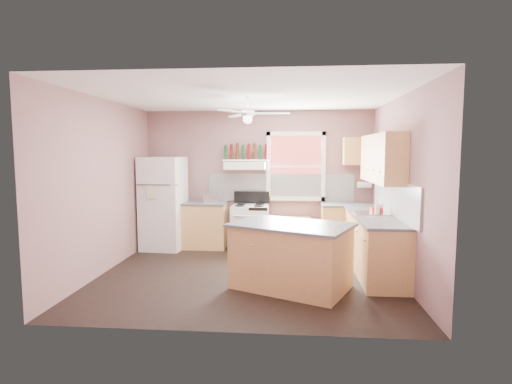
# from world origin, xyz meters

# --- Properties ---
(floor) EXTENTS (4.50, 4.50, 0.00)m
(floor) POSITION_xyz_m (0.00, 0.00, 0.00)
(floor) COLOR black
(floor) RESTS_ON ground
(ceiling) EXTENTS (4.50, 4.50, 0.00)m
(ceiling) POSITION_xyz_m (0.00, 0.00, 2.70)
(ceiling) COLOR white
(ceiling) RESTS_ON ground
(wall_back) EXTENTS (4.50, 0.05, 2.70)m
(wall_back) POSITION_xyz_m (0.00, 2.02, 1.35)
(wall_back) COLOR #835C5B
(wall_back) RESTS_ON ground
(wall_right) EXTENTS (0.05, 4.00, 2.70)m
(wall_right) POSITION_xyz_m (2.27, 0.00, 1.35)
(wall_right) COLOR #835C5B
(wall_right) RESTS_ON ground
(wall_left) EXTENTS (0.05, 4.00, 2.70)m
(wall_left) POSITION_xyz_m (-2.27, 0.00, 1.35)
(wall_left) COLOR #835C5B
(wall_left) RESTS_ON ground
(backsplash_back) EXTENTS (2.90, 0.03, 0.55)m
(backsplash_back) POSITION_xyz_m (0.45, 1.99, 1.18)
(backsplash_back) COLOR white
(backsplash_back) RESTS_ON wall_back
(backsplash_right) EXTENTS (0.03, 2.60, 0.55)m
(backsplash_right) POSITION_xyz_m (2.23, 0.30, 1.18)
(backsplash_right) COLOR white
(backsplash_right) RESTS_ON wall_right
(window_view) EXTENTS (1.00, 0.02, 1.20)m
(window_view) POSITION_xyz_m (0.75, 1.98, 1.60)
(window_view) COLOR maroon
(window_view) RESTS_ON wall_back
(window_frame) EXTENTS (1.16, 0.07, 1.36)m
(window_frame) POSITION_xyz_m (0.75, 1.96, 1.60)
(window_frame) COLOR white
(window_frame) RESTS_ON wall_back
(refrigerator) EXTENTS (0.81, 0.79, 1.79)m
(refrigerator) POSITION_xyz_m (-1.80, 1.54, 0.89)
(refrigerator) COLOR white
(refrigerator) RESTS_ON floor
(base_cabinet_left) EXTENTS (0.90, 0.60, 0.86)m
(base_cabinet_left) POSITION_xyz_m (-1.06, 1.70, 0.43)
(base_cabinet_left) COLOR tan
(base_cabinet_left) RESTS_ON floor
(counter_left) EXTENTS (0.92, 0.62, 0.04)m
(counter_left) POSITION_xyz_m (-1.06, 1.70, 0.88)
(counter_left) COLOR #49494B
(counter_left) RESTS_ON base_cabinet_left
(toaster) EXTENTS (0.31, 0.22, 0.18)m
(toaster) POSITION_xyz_m (-0.91, 1.69, 0.99)
(toaster) COLOR silver
(toaster) RESTS_ON counter_left
(stove) EXTENTS (0.71, 0.65, 0.86)m
(stove) POSITION_xyz_m (-0.12, 1.63, 0.43)
(stove) COLOR white
(stove) RESTS_ON floor
(range_hood) EXTENTS (0.78, 0.50, 0.14)m
(range_hood) POSITION_xyz_m (-0.23, 1.75, 1.62)
(range_hood) COLOR white
(range_hood) RESTS_ON wall_back
(bottle_shelf) EXTENTS (0.90, 0.26, 0.03)m
(bottle_shelf) POSITION_xyz_m (-0.23, 1.87, 1.72)
(bottle_shelf) COLOR white
(bottle_shelf) RESTS_ON range_hood
(cart) EXTENTS (0.64, 0.46, 0.61)m
(cart) POSITION_xyz_m (0.74, 1.75, 0.30)
(cart) COLOR tan
(cart) RESTS_ON floor
(base_cabinet_corner) EXTENTS (1.00, 0.60, 0.86)m
(base_cabinet_corner) POSITION_xyz_m (1.75, 1.70, 0.43)
(base_cabinet_corner) COLOR tan
(base_cabinet_corner) RESTS_ON floor
(base_cabinet_right) EXTENTS (0.60, 2.20, 0.86)m
(base_cabinet_right) POSITION_xyz_m (1.95, 0.30, 0.43)
(base_cabinet_right) COLOR tan
(base_cabinet_right) RESTS_ON floor
(counter_corner) EXTENTS (1.02, 0.62, 0.04)m
(counter_corner) POSITION_xyz_m (1.75, 1.70, 0.88)
(counter_corner) COLOR #49494B
(counter_corner) RESTS_ON base_cabinet_corner
(counter_right) EXTENTS (0.62, 2.22, 0.04)m
(counter_right) POSITION_xyz_m (1.94, 0.30, 0.88)
(counter_right) COLOR #49494B
(counter_right) RESTS_ON base_cabinet_right
(sink) EXTENTS (0.55, 0.45, 0.03)m
(sink) POSITION_xyz_m (1.94, 0.50, 0.90)
(sink) COLOR silver
(sink) RESTS_ON counter_right
(faucet) EXTENTS (0.03, 0.03, 0.14)m
(faucet) POSITION_xyz_m (2.10, 0.50, 0.97)
(faucet) COLOR silver
(faucet) RESTS_ON sink
(upper_cabinet_right) EXTENTS (0.33, 1.80, 0.76)m
(upper_cabinet_right) POSITION_xyz_m (2.08, 0.50, 1.78)
(upper_cabinet_right) COLOR tan
(upper_cabinet_right) RESTS_ON wall_right
(upper_cabinet_corner) EXTENTS (0.60, 0.33, 0.52)m
(upper_cabinet_corner) POSITION_xyz_m (1.95, 1.83, 1.90)
(upper_cabinet_corner) COLOR tan
(upper_cabinet_corner) RESTS_ON wall_back
(paper_towel) EXTENTS (0.26, 0.12, 0.12)m
(paper_towel) POSITION_xyz_m (2.07, 1.86, 1.25)
(paper_towel) COLOR white
(paper_towel) RESTS_ON wall_back
(island) EXTENTS (1.75, 1.48, 0.86)m
(island) POSITION_xyz_m (0.66, -0.53, 0.43)
(island) COLOR tan
(island) RESTS_ON floor
(island_top) EXTENTS (1.86, 1.59, 0.04)m
(island_top) POSITION_xyz_m (0.66, -0.53, 0.88)
(island_top) COLOR #49494B
(island_top) RESTS_ON island
(ceiling_fan_hub) EXTENTS (0.20, 0.20, 0.08)m
(ceiling_fan_hub) POSITION_xyz_m (0.00, 0.00, 2.45)
(ceiling_fan_hub) COLOR white
(ceiling_fan_hub) RESTS_ON ceiling
(soap_bottle) EXTENTS (0.12, 0.12, 0.22)m
(soap_bottle) POSITION_xyz_m (2.00, 0.34, 1.01)
(soap_bottle) COLOR silver
(soap_bottle) RESTS_ON counter_right
(red_caddy) EXTENTS (0.20, 0.15, 0.10)m
(red_caddy) POSITION_xyz_m (2.02, 0.50, 0.95)
(red_caddy) COLOR #B2230F
(red_caddy) RESTS_ON counter_right
(wine_bottles) EXTENTS (0.86, 0.06, 0.31)m
(wine_bottles) POSITION_xyz_m (-0.23, 1.87, 1.88)
(wine_bottles) COLOR #143819
(wine_bottles) RESTS_ON bottle_shelf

